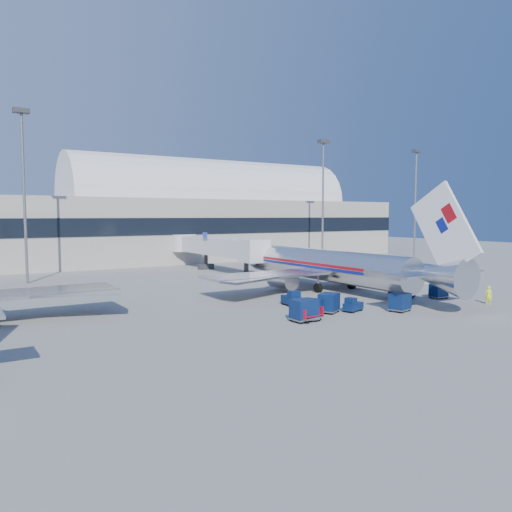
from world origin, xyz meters
TOP-DOWN VIEW (x-y plane):
  - ground at (0.00, 0.00)m, footprint 260.00×260.00m
  - terminal at (-13.60, 55.96)m, footprint 170.00×28.15m
  - airliner_main at (10.00, 4.51)m, footprint 32.00×37.26m
  - jetbridge_near at (7.60, 30.81)m, footprint 4.40×27.50m
  - mast_west at (-20.00, 30.00)m, footprint 2.00×1.20m
  - mast_east at (30.00, 30.00)m, footprint 2.00×1.20m
  - mast_far_east at (55.00, 30.00)m, footprint 2.00×1.20m
  - barrier_near at (18.00, 2.00)m, footprint 3.00×0.55m
  - barrier_mid at (21.30, 2.00)m, footprint 3.00×0.55m
  - barrier_far at (24.60, 2.00)m, footprint 3.00×0.55m
  - tug_lead at (2.80, -7.16)m, footprint 2.27×1.57m
  - tug_right at (12.65, -4.10)m, footprint 2.88×2.46m
  - tug_left at (-0.25, -1.79)m, footprint 1.53×2.54m
  - cart_train_a at (0.56, -6.42)m, footprint 2.53×2.35m
  - cart_train_b at (-1.51, -6.84)m, footprint 2.14×2.04m
  - cart_train_c at (-3.70, -8.23)m, footprint 2.17×1.67m
  - cart_solo_near at (6.59, -9.44)m, footprint 2.24×1.91m
  - cart_solo_far at (15.85, -6.52)m, footprint 1.85×1.46m
  - cart_open_red at (-3.37, -8.34)m, footprint 2.51×1.97m
  - ramp_worker at (17.03, -11.58)m, footprint 0.63×0.79m

SIDE VIEW (x-z plane):
  - ground at x=0.00m, z-range 0.00..0.00m
  - cart_open_red at x=-3.37m, z-range 0.13..0.74m
  - barrier_near at x=18.00m, z-range 0.00..0.90m
  - barrier_mid at x=21.30m, z-range 0.00..0.90m
  - barrier_far at x=24.60m, z-range 0.00..0.90m
  - tug_lead at x=2.80m, z-range -0.06..1.29m
  - tug_left at x=-0.25m, z-range -0.07..1.49m
  - tug_right at x=12.65m, z-range -0.07..1.61m
  - cart_train_b at x=-1.51m, z-range 0.05..1.55m
  - cart_solo_far at x=15.85m, z-range 0.05..1.60m
  - cart_solo_near at x=6.59m, z-range 0.06..1.76m
  - ramp_worker at x=17.03m, z-range 0.00..1.88m
  - cart_train_a at x=0.56m, z-range 0.06..1.85m
  - cart_train_c at x=-3.70m, z-range 0.06..1.96m
  - airliner_main at x=10.00m, z-range -3.11..8.96m
  - jetbridge_near at x=7.60m, z-range 0.80..7.05m
  - terminal at x=-13.60m, z-range -2.98..18.02m
  - mast_west at x=-20.00m, z-range 3.49..26.09m
  - mast_east at x=30.00m, z-range 3.49..26.09m
  - mast_far_east at x=55.00m, z-range 3.49..26.09m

